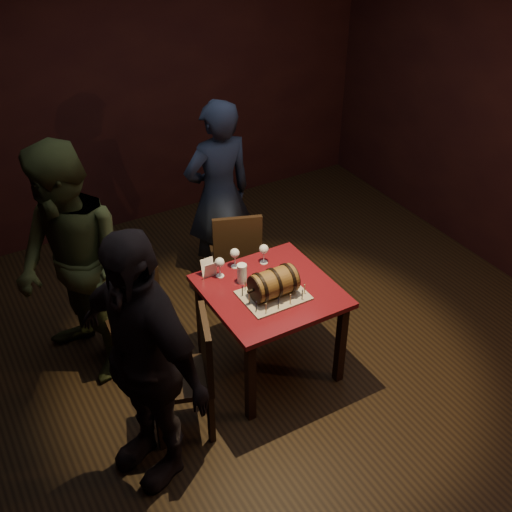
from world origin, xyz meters
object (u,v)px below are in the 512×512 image
Objects in this scene: pint_of_ale at (242,274)px; chair_back at (236,254)px; person_left_rear at (72,268)px; chair_left_front at (193,369)px; chair_left_rear at (139,301)px; barrel_cake at (274,283)px; wine_glass_right at (264,250)px; person_back at (219,195)px; person_left_front at (141,361)px; pub_table at (270,301)px; wine_glass_left at (220,263)px; wine_glass_mid at (235,254)px.

chair_back reaches higher than pint_of_ale.
chair_left_front is at bearing 11.97° from person_left_rear.
person_left_rear is (-0.46, 0.94, 0.40)m from chair_left_front.
chair_left_rear is 0.59m from person_left_rear.
barrel_cake reaches higher than wine_glass_right.
chair_back is at bearing 80.55° from person_back.
person_left_front is (-1.35, -1.63, 0.05)m from person_back.
wine_glass_right reaches higher than pub_table.
wine_glass_left is at bearing 118.57° from barrel_cake.
wine_glass_left is at bearing -161.61° from wine_glass_mid.
wine_glass_mid is 0.09× the size of person_left_front.
chair_back is at bearing 11.83° from chair_left_rear.
wine_glass_left is (-0.24, 0.32, 0.23)m from pub_table.
pub_table is 5.59× the size of wine_glass_right.
wine_glass_right is at bearing -19.10° from chair_left_rear.
person_back is (0.36, 1.07, 0.03)m from pint_of_ale.
chair_left_front reaches higher than pint_of_ale.
chair_back is (0.04, 0.51, -0.35)m from wine_glass_right.
pint_of_ale is (-0.26, -0.13, -0.05)m from wine_glass_right.
person_back is at bearing 96.47° from person_left_rear.
wine_glass_left and wine_glass_mid have the same top height.
pint_of_ale is (-0.13, 0.17, 0.18)m from pub_table.
barrel_cake is 0.40× the size of chair_left_rear.
barrel_cake is 0.45m from wine_glass_left.
pub_table is 1.21m from person_left_front.
wine_glass_left is at bearing 110.46° from person_left_front.
chair_left_front is 1.12m from person_left_rear.
wine_glass_left is 0.37m from wine_glass_right.
wine_glass_mid is at bearing 163.92° from wine_glass_right.
chair_left_front is (-0.87, -0.55, -0.35)m from wine_glass_right.
wine_glass_mid is 0.62m from chair_back.
chair_back is at bearing 49.54° from chair_left_front.
wine_glass_mid is at bearing 69.59° from person_back.
chair_left_rear is 1.23m from person_back.
pub_table is at bearing -38.42° from chair_left_rear.
pub_table is 6.00× the size of pint_of_ale.
person_left_rear reaches higher than chair_left_front.
chair_back is (0.29, 0.64, -0.30)m from pint_of_ale.
wine_glass_right is 0.09× the size of person_left_rear.
chair_left_rear is at bearing 159.99° from wine_glass_mid.
person_left_front is at bearing -143.70° from wine_glass_mid.
person_left_front is (-0.34, -1.01, 0.38)m from chair_left_rear.
pint_of_ale is 0.16× the size of chair_left_front.
chair_left_front is (-0.50, -0.56, -0.35)m from wine_glass_left.
pub_table is at bearing 18.03° from chair_left_front.
wine_glass_left is 0.18m from pint_of_ale.
person_left_front is (-1.24, -0.70, 0.04)m from wine_glass_right.
pint_of_ale is 1.19m from person_left_rear.
wine_glass_right is 0.17× the size of chair_left_front.
chair_left_front is at bearing -147.79° from wine_glass_right.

